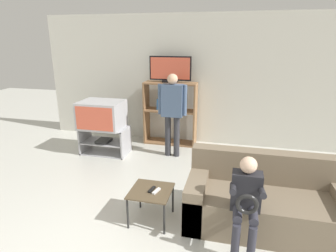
{
  "coord_description": "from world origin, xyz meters",
  "views": [
    {
      "loc": [
        0.86,
        -1.5,
        2.12
      ],
      "look_at": [
        -0.06,
        2.29,
        0.9
      ],
      "focal_mm": 30.0,
      "sensor_mm": 36.0,
      "label": 1
    }
  ],
  "objects_px": {
    "tv_stand": "(105,140)",
    "television_main": "(102,115)",
    "television_flat": "(170,70)",
    "media_shelf": "(170,113)",
    "couch": "(266,203)",
    "snack_table": "(151,194)",
    "remote_control_black": "(152,189)",
    "person_standing_adult": "(172,108)",
    "person_seated_child": "(246,198)",
    "remote_control_white": "(156,191)"
  },
  "relations": [
    {
      "from": "media_shelf",
      "to": "couch",
      "type": "relative_size",
      "value": 0.71
    },
    {
      "from": "remote_control_black",
      "to": "person_seated_child",
      "type": "relative_size",
      "value": 0.14
    },
    {
      "from": "person_seated_child",
      "to": "snack_table",
      "type": "bearing_deg",
      "value": 167.41
    },
    {
      "from": "couch",
      "to": "person_seated_child",
      "type": "xyz_separation_m",
      "value": [
        -0.26,
        -0.47,
        0.31
      ]
    },
    {
      "from": "media_shelf",
      "to": "snack_table",
      "type": "relative_size",
      "value": 2.66
    },
    {
      "from": "tv_stand",
      "to": "media_shelf",
      "type": "xyz_separation_m",
      "value": [
        1.09,
        0.83,
        0.4
      ]
    },
    {
      "from": "remote_control_black",
      "to": "person_standing_adult",
      "type": "relative_size",
      "value": 0.09
    },
    {
      "from": "tv_stand",
      "to": "remote_control_black",
      "type": "relative_size",
      "value": 6.13
    },
    {
      "from": "tv_stand",
      "to": "person_standing_adult",
      "type": "distance_m",
      "value": 1.46
    },
    {
      "from": "couch",
      "to": "person_standing_adult",
      "type": "distance_m",
      "value": 2.41
    },
    {
      "from": "tv_stand",
      "to": "media_shelf",
      "type": "distance_m",
      "value": 1.42
    },
    {
      "from": "television_flat",
      "to": "person_standing_adult",
      "type": "relative_size",
      "value": 0.55
    },
    {
      "from": "couch",
      "to": "person_seated_child",
      "type": "height_order",
      "value": "person_seated_child"
    },
    {
      "from": "television_main",
      "to": "remote_control_black",
      "type": "bearing_deg",
      "value": -50.02
    },
    {
      "from": "person_standing_adult",
      "to": "snack_table",
      "type": "bearing_deg",
      "value": -84.43
    },
    {
      "from": "media_shelf",
      "to": "remote_control_black",
      "type": "relative_size",
      "value": 8.93
    },
    {
      "from": "remote_control_black",
      "to": "person_standing_adult",
      "type": "height_order",
      "value": "person_standing_adult"
    },
    {
      "from": "television_flat",
      "to": "remote_control_white",
      "type": "height_order",
      "value": "television_flat"
    },
    {
      "from": "television_main",
      "to": "snack_table",
      "type": "bearing_deg",
      "value": -50.27
    },
    {
      "from": "tv_stand",
      "to": "remote_control_white",
      "type": "relative_size",
      "value": 6.13
    },
    {
      "from": "media_shelf",
      "to": "remote_control_white",
      "type": "distance_m",
      "value": 2.7
    },
    {
      "from": "television_main",
      "to": "television_flat",
      "type": "bearing_deg",
      "value": 37.3
    },
    {
      "from": "remote_control_white",
      "to": "tv_stand",
      "type": "bearing_deg",
      "value": 145.65
    },
    {
      "from": "television_main",
      "to": "tv_stand",
      "type": "bearing_deg",
      "value": 12.41
    },
    {
      "from": "television_flat",
      "to": "tv_stand",
      "type": "bearing_deg",
      "value": -142.25
    },
    {
      "from": "tv_stand",
      "to": "couch",
      "type": "bearing_deg",
      "value": -29.3
    },
    {
      "from": "television_flat",
      "to": "remote_control_white",
      "type": "bearing_deg",
      "value": -80.16
    },
    {
      "from": "tv_stand",
      "to": "snack_table",
      "type": "bearing_deg",
      "value": -50.83
    },
    {
      "from": "tv_stand",
      "to": "television_main",
      "type": "height_order",
      "value": "television_main"
    },
    {
      "from": "remote_control_black",
      "to": "tv_stand",
      "type": "bearing_deg",
      "value": 139.49
    },
    {
      "from": "couch",
      "to": "television_flat",
      "type": "bearing_deg",
      "value": 125.47
    },
    {
      "from": "television_flat",
      "to": "remote_control_black",
      "type": "relative_size",
      "value": 5.82
    },
    {
      "from": "television_main",
      "to": "remote_control_black",
      "type": "relative_size",
      "value": 5.46
    },
    {
      "from": "remote_control_black",
      "to": "person_standing_adult",
      "type": "bearing_deg",
      "value": 105.95
    },
    {
      "from": "remote_control_black",
      "to": "person_seated_child",
      "type": "height_order",
      "value": "person_seated_child"
    },
    {
      "from": "media_shelf",
      "to": "person_seated_child",
      "type": "relative_size",
      "value": 1.27
    },
    {
      "from": "person_standing_adult",
      "to": "tv_stand",
      "type": "bearing_deg",
      "value": -171.86
    },
    {
      "from": "person_seated_child",
      "to": "remote_control_black",
      "type": "bearing_deg",
      "value": 167.11
    },
    {
      "from": "tv_stand",
      "to": "media_shelf",
      "type": "relative_size",
      "value": 0.69
    },
    {
      "from": "person_standing_adult",
      "to": "television_main",
      "type": "bearing_deg",
      "value": -171.77
    },
    {
      "from": "person_seated_child",
      "to": "person_standing_adult",
      "type": "bearing_deg",
      "value": 119.52
    },
    {
      "from": "remote_control_white",
      "to": "couch",
      "type": "distance_m",
      "value": 1.29
    },
    {
      "from": "tv_stand",
      "to": "television_flat",
      "type": "distance_m",
      "value": 1.87
    },
    {
      "from": "television_main",
      "to": "person_seated_child",
      "type": "distance_m",
      "value": 3.28
    },
    {
      "from": "snack_table",
      "to": "remote_control_black",
      "type": "bearing_deg",
      "value": 18.2
    },
    {
      "from": "tv_stand",
      "to": "snack_table",
      "type": "height_order",
      "value": "tv_stand"
    },
    {
      "from": "snack_table",
      "to": "media_shelf",
      "type": "bearing_deg",
      "value": 98.29
    },
    {
      "from": "couch",
      "to": "person_standing_adult",
      "type": "bearing_deg",
      "value": 130.94
    },
    {
      "from": "tv_stand",
      "to": "remote_control_white",
      "type": "height_order",
      "value": "tv_stand"
    },
    {
      "from": "snack_table",
      "to": "person_standing_adult",
      "type": "distance_m",
      "value": 2.08
    }
  ]
}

